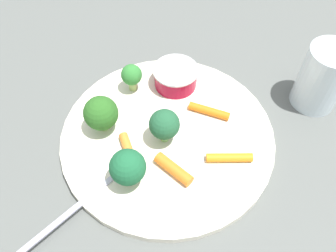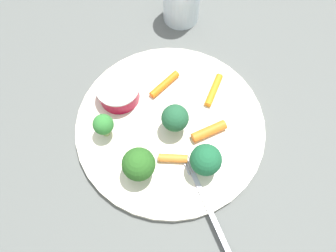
% 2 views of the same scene
% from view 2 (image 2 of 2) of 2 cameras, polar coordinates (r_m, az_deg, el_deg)
% --- Properties ---
extents(ground_plane, '(2.40, 2.40, 0.00)m').
position_cam_2_polar(ground_plane, '(0.50, 0.39, -0.18)').
color(ground_plane, '#575B58').
extents(plate, '(0.28, 0.28, 0.01)m').
position_cam_2_polar(plate, '(0.50, 0.39, 0.12)').
color(plate, silver).
rests_on(plate, ground_plane).
extents(sauce_cup, '(0.06, 0.06, 0.03)m').
position_cam_2_polar(sauce_cup, '(0.50, -8.60, 5.87)').
color(sauce_cup, maroon).
rests_on(sauce_cup, plate).
extents(broccoli_floret_0, '(0.04, 0.04, 0.05)m').
position_cam_2_polar(broccoli_floret_0, '(0.46, 1.24, 1.36)').
color(broccoli_floret_0, '#7DB566').
rests_on(broccoli_floret_0, plate).
extents(broccoli_floret_1, '(0.04, 0.04, 0.05)m').
position_cam_2_polar(broccoli_floret_1, '(0.44, 6.59, -5.89)').
color(broccoli_floret_1, '#94B864').
rests_on(broccoli_floret_1, plate).
extents(broccoli_floret_2, '(0.03, 0.03, 0.04)m').
position_cam_2_polar(broccoli_floret_2, '(0.47, -11.18, 0.19)').
color(broccoli_floret_2, '#95AE60').
rests_on(broccoli_floret_2, plate).
extents(broccoli_floret_3, '(0.05, 0.05, 0.05)m').
position_cam_2_polar(broccoli_floret_3, '(0.43, -5.13, -6.66)').
color(broccoli_floret_3, '#92C163').
rests_on(broccoli_floret_3, plate).
extents(carrot_stick_0, '(0.06, 0.02, 0.01)m').
position_cam_2_polar(carrot_stick_0, '(0.52, 7.97, 6.22)').
color(carrot_stick_0, orange).
rests_on(carrot_stick_0, plate).
extents(carrot_stick_1, '(0.04, 0.05, 0.01)m').
position_cam_2_polar(carrot_stick_1, '(0.48, 7.13, -0.90)').
color(carrot_stick_1, orange).
rests_on(carrot_stick_1, plate).
extents(carrot_stick_2, '(0.05, 0.04, 0.01)m').
position_cam_2_polar(carrot_stick_2, '(0.52, -0.62, 7.29)').
color(carrot_stick_2, orange).
rests_on(carrot_stick_2, plate).
extents(carrot_stick_3, '(0.02, 0.04, 0.01)m').
position_cam_2_polar(carrot_stick_3, '(0.46, 0.87, -5.63)').
color(carrot_stick_3, orange).
rests_on(carrot_stick_3, plate).
extents(fork, '(0.16, 0.10, 0.00)m').
position_cam_2_polar(fork, '(0.45, 7.47, -14.81)').
color(fork, '#B3B0C8').
rests_on(fork, plate).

